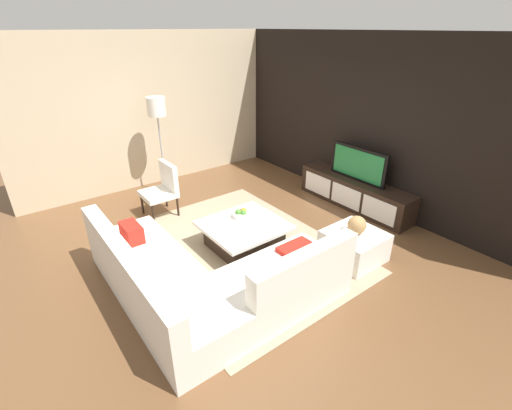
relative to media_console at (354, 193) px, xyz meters
The scene contains 13 objects.
ground_plane 2.41m from the media_console, 90.00° to the right, with size 14.00×14.00×0.00m, color brown.
feature_wall_back 1.19m from the media_console, 90.00° to the left, with size 6.40×0.12×2.80m, color black.
side_wall_left 4.05m from the media_console, 145.54° to the right, with size 0.12×5.20×2.80m, color beige.
area_rug 2.41m from the media_console, 92.39° to the right, with size 3.34×2.51×0.01m, color tan.
media_console is the anchor object (origin of this frame).
television 0.53m from the media_console, 90.00° to the left, with size 1.09×0.06×0.57m.
sectional_couch 3.36m from the media_console, 81.19° to the right, with size 2.53×2.26×0.81m.
coffee_table 2.30m from the media_console, 92.49° to the right, with size 1.02×1.07×0.38m.
accent_chair_near 3.26m from the media_console, 122.76° to the right, with size 0.53×0.51×0.87m.
floor_lamp 3.71m from the media_console, 137.75° to the right, with size 0.33×0.33×1.77m.
ottoman 1.65m from the media_console, 51.25° to the right, with size 0.70×0.70×0.40m, color white.
fruit_bowl 2.22m from the media_console, 97.27° to the right, with size 0.28×0.28×0.13m.
decorative_ball 1.67m from the media_console, 51.25° to the right, with size 0.24×0.24×0.24m, color #AD8451.
Camera 1 is at (3.47, -2.42, 2.86)m, focal length 25.24 mm.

